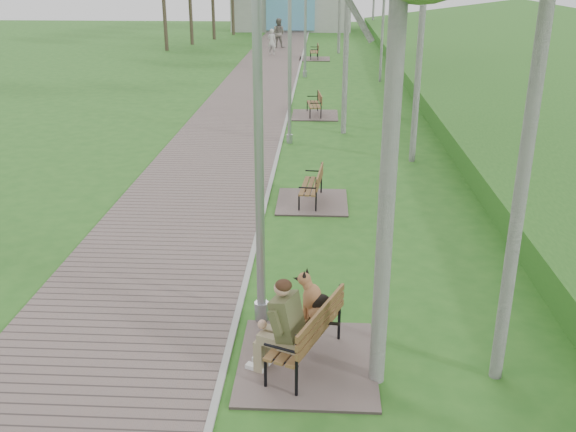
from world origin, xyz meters
name	(u,v)px	position (x,y,z in m)	size (l,w,h in m)	color
ground	(216,402)	(0.00, 0.00, 0.00)	(120.00, 120.00, 0.00)	#275C1D
walkway	(254,92)	(-1.75, 21.50, 0.02)	(3.50, 67.00, 0.04)	#6C5B57
kerb	(293,92)	(0.00, 21.50, 0.03)	(0.10, 67.00, 0.05)	#999993
building_north	(292,6)	(-1.50, 50.97, 1.99)	(10.00, 5.20, 4.00)	#9E9E99
bench_main	(300,336)	(1.05, 0.87, 0.47)	(1.92, 2.13, 1.67)	#6C5B57
bench_second	(311,195)	(1.06, 7.48, 0.18)	(1.65, 1.83, 1.01)	#6C5B57
bench_third	(314,111)	(0.98, 16.87, 0.19)	(1.70, 1.89, 1.04)	#6C5B57
bench_far	(314,56)	(0.74, 32.32, 0.20)	(1.79, 1.99, 1.10)	#6C5B57
lamp_post_near	(259,156)	(0.40, 2.04, 2.69)	(0.22, 0.22, 5.76)	#93959A
lamp_post_second	(290,71)	(0.28, 12.90, 2.25)	(0.19, 0.19, 4.81)	#93959A
lamp_post_third	(305,25)	(0.38, 25.72, 2.51)	(0.21, 0.21, 5.38)	#93959A
pedestrian_near	(272,42)	(-1.93, 34.14, 0.79)	(0.58, 0.38, 1.59)	beige
pedestrian_far	(278,33)	(-1.78, 37.86, 0.97)	(0.94, 0.73, 1.94)	slate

